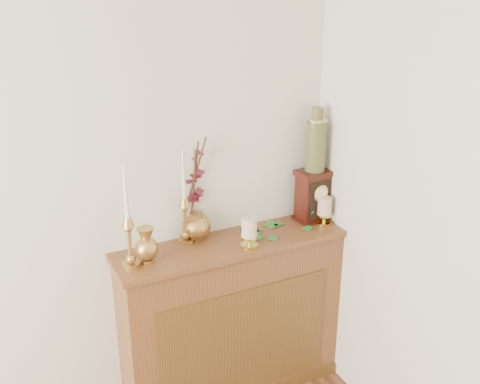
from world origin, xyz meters
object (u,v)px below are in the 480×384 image
candlestick_center (185,213)px  bud_vase (146,246)px  candlestick_left (129,235)px  mantel_clock (313,196)px  ceramic_vase (316,143)px  ginger_jar (195,191)px

candlestick_center → bud_vase: bearing=-153.3°
candlestick_left → bud_vase: size_ratio=2.81×
candlestick_left → candlestick_center: (0.32, 0.13, -0.01)m
candlestick_left → candlestick_center: 0.35m
candlestick_left → mantel_clock: size_ratio=1.78×
mantel_clock → ceramic_vase: 0.30m
ginger_jar → ceramic_vase: (0.66, -0.09, 0.20)m
candlestick_left → bud_vase: bearing=2.3°
bud_vase → mantel_clock: bearing=4.6°
candlestick_center → ginger_jar: 0.13m
candlestick_center → bud_vase: candlestick_center is taller
candlestick_left → bud_vase: candlestick_left is taller
ginger_jar → candlestick_center: bearing=-145.1°
bud_vase → ceramic_vase: ceramic_vase is taller
ceramic_vase → candlestick_center: bearing=176.8°
candlestick_center → ginger_jar: (0.08, 0.05, 0.09)m
ginger_jar → mantel_clock: 0.68m
candlestick_center → bud_vase: 0.28m
bud_vase → mantel_clock: 0.98m
bud_vase → candlestick_left: bearing=-177.7°
bud_vase → ceramic_vase: size_ratio=0.53×
bud_vase → mantel_clock: size_ratio=0.63×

